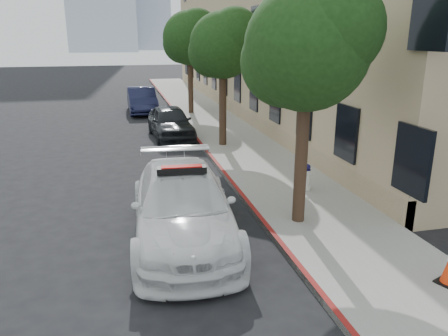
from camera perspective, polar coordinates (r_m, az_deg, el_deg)
ground at (r=12.16m, az=-6.93°, el=-4.98°), size 120.00×120.00×0.00m
sidewalk at (r=22.21m, az=-0.81°, el=5.44°), size 3.20×50.00×0.15m
curb_strip at (r=21.93m, az=-4.75°, el=5.23°), size 0.12×50.00×0.15m
building at (r=28.22m, az=8.47°, el=17.79°), size 8.00×36.00×10.00m
tree_near at (r=10.10m, az=11.00°, el=15.26°), size 2.92×2.82×5.62m
tree_mid at (r=17.71m, az=-0.07°, el=15.81°), size 2.77×2.64×5.43m
tree_far at (r=25.55m, az=-4.45°, el=16.64°), size 3.10×3.00×5.81m
police_car at (r=10.00m, az=-5.42°, el=-4.94°), size 2.63×5.67×1.75m
parked_car_mid at (r=20.08m, az=-7.02°, el=5.97°), size 1.95×4.36×1.46m
parked_car_far at (r=27.10m, az=-10.68°, el=8.71°), size 1.66×4.59×1.51m
fire_hydrant at (r=13.02m, az=10.66°, el=-1.17°), size 0.33×0.30×0.78m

